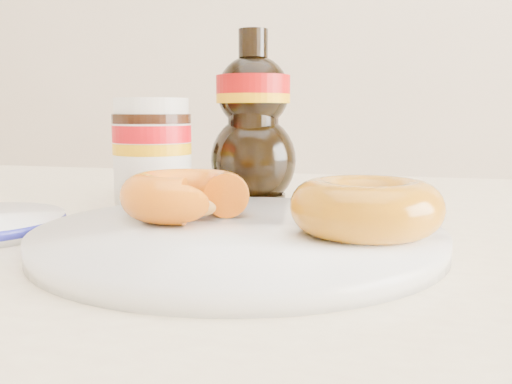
% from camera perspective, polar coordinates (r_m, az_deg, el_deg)
% --- Properties ---
extents(dining_table, '(1.40, 0.90, 0.75)m').
position_cam_1_polar(dining_table, '(0.54, -5.57, -12.00)').
color(dining_table, beige).
rests_on(dining_table, ground).
extents(plate, '(0.31, 0.31, 0.02)m').
position_cam_1_polar(plate, '(0.43, -1.71, -4.43)').
color(plate, white).
rests_on(plate, dining_table).
extents(donut_bitten, '(0.12, 0.12, 0.04)m').
position_cam_1_polar(donut_bitten, '(0.47, -7.09, -0.30)').
color(donut_bitten, orange).
rests_on(donut_bitten, plate).
extents(donut_whole, '(0.14, 0.14, 0.04)m').
position_cam_1_polar(donut_whole, '(0.41, 10.95, -1.48)').
color(donut_whole, '#A7620A').
rests_on(donut_whole, plate).
extents(nutella_jar, '(0.08, 0.08, 0.12)m').
position_cam_1_polar(nutella_jar, '(0.61, -10.32, 4.21)').
color(nutella_jar, white).
rests_on(nutella_jar, dining_table).
extents(syrup_bottle, '(0.12, 0.12, 0.19)m').
position_cam_1_polar(syrup_bottle, '(0.65, -0.28, 7.55)').
color(syrup_bottle, black).
rests_on(syrup_bottle, dining_table).
extents(dark_jar, '(0.06, 0.06, 0.09)m').
position_cam_1_polar(dark_jar, '(0.72, -11.49, 3.34)').
color(dark_jar, black).
rests_on(dark_jar, dining_table).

